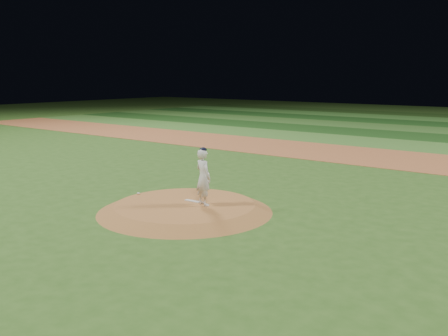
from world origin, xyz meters
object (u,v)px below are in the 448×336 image
object	(u,v)px
pitchers_mound	(185,208)
rosin_bag	(138,193)
pitching_rubber	(192,201)
pitcher_on_mound	(203,177)

from	to	relation	value
pitchers_mound	rosin_bag	xyz separation A→B (m)	(-2.12, -0.02, 0.15)
pitching_rubber	rosin_bag	bearing A→B (deg)	-172.01
rosin_bag	pitcher_on_mound	world-z (taller)	pitcher_on_mound
pitcher_on_mound	rosin_bag	bearing A→B (deg)	-174.23
pitchers_mound	pitcher_on_mound	size ratio (longest dim) A/B	3.03
pitching_rubber	rosin_bag	world-z (taller)	rosin_bag
pitchers_mound	pitcher_on_mound	bearing A→B (deg)	24.20
rosin_bag	pitching_rubber	bearing A→B (deg)	10.53
pitchers_mound	pitcher_on_mound	xyz separation A→B (m)	(0.55, 0.25, 1.02)
pitchers_mound	pitching_rubber	world-z (taller)	pitching_rubber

